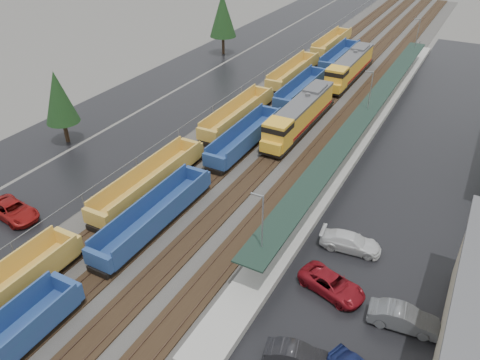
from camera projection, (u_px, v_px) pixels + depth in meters
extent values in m
cube|color=#302D2B|center=(321.00, 93.00, 71.24)|extent=(20.00, 160.00, 0.08)
cube|color=black|center=(285.00, 86.00, 73.59)|extent=(2.60, 160.00, 0.15)
cube|color=#473326|center=(281.00, 84.00, 73.83)|extent=(0.08, 160.00, 0.07)
cube|color=#473326|center=(289.00, 86.00, 73.25)|extent=(0.08, 160.00, 0.07)
cube|color=black|center=(309.00, 90.00, 71.98)|extent=(2.60, 160.00, 0.15)
cube|color=#473326|center=(304.00, 88.00, 72.21)|extent=(0.08, 160.00, 0.07)
cube|color=#473326|center=(313.00, 90.00, 71.63)|extent=(0.08, 160.00, 0.07)
cube|color=black|center=(334.00, 95.00, 70.37)|extent=(2.60, 160.00, 0.15)
cube|color=#473326|center=(329.00, 93.00, 70.60)|extent=(0.08, 160.00, 0.07)
cube|color=#473326|center=(338.00, 95.00, 70.02)|extent=(0.08, 160.00, 0.07)
cube|color=black|center=(360.00, 100.00, 68.76)|extent=(2.60, 160.00, 0.15)
cube|color=#473326|center=(355.00, 98.00, 68.99)|extent=(0.08, 160.00, 0.07)
cube|color=#473326|center=(365.00, 100.00, 68.41)|extent=(0.08, 160.00, 0.07)
cube|color=black|center=(235.00, 77.00, 77.30)|extent=(10.00, 160.00, 0.02)
cube|color=black|center=(185.00, 68.00, 81.32)|extent=(9.00, 160.00, 0.02)
cube|color=black|center=(442.00, 149.00, 56.16)|extent=(16.00, 100.00, 0.02)
cube|color=#9E9B93|center=(364.00, 130.00, 59.80)|extent=(3.00, 80.00, 0.70)
cylinder|color=gray|center=(287.00, 226.00, 40.37)|extent=(0.16, 0.16, 2.40)
cylinder|color=gray|center=(341.00, 152.00, 51.54)|extent=(0.16, 0.16, 2.40)
cylinder|color=gray|center=(376.00, 105.00, 62.70)|extent=(0.16, 0.16, 2.40)
cylinder|color=gray|center=(401.00, 72.00, 73.87)|extent=(0.16, 0.16, 2.40)
cylinder|color=gray|center=(419.00, 47.00, 85.03)|extent=(0.16, 0.16, 2.40)
cube|color=black|center=(368.00, 109.00, 58.29)|extent=(2.60, 65.00, 0.15)
cylinder|color=gray|center=(262.00, 239.00, 35.53)|extent=(0.12, 0.12, 8.00)
cube|color=gray|center=(257.00, 195.00, 33.65)|extent=(1.00, 0.15, 0.12)
cylinder|color=gray|center=(369.00, 103.00, 57.86)|extent=(0.12, 0.12, 8.00)
cube|color=gray|center=(369.00, 72.00, 55.98)|extent=(1.00, 0.15, 0.12)
cylinder|color=gray|center=(416.00, 43.00, 80.19)|extent=(0.12, 0.12, 8.00)
cube|color=gray|center=(417.00, 19.00, 78.31)|extent=(1.00, 0.15, 0.12)
cylinder|color=gray|center=(13.00, 252.00, 38.82)|extent=(0.08, 0.08, 2.00)
cylinder|color=gray|center=(83.00, 203.00, 44.78)|extent=(0.08, 0.08, 2.00)
cylinder|color=gray|center=(137.00, 166.00, 50.73)|extent=(0.08, 0.08, 2.00)
cylinder|color=gray|center=(179.00, 137.00, 56.69)|extent=(0.08, 0.08, 2.00)
cylinder|color=gray|center=(213.00, 113.00, 62.64)|extent=(0.08, 0.08, 2.00)
cylinder|color=gray|center=(241.00, 93.00, 68.60)|extent=(0.08, 0.08, 2.00)
cylinder|color=gray|center=(265.00, 77.00, 74.55)|extent=(0.08, 0.08, 2.00)
cylinder|color=gray|center=(285.00, 63.00, 80.51)|extent=(0.08, 0.08, 2.00)
cylinder|color=gray|center=(303.00, 50.00, 86.46)|extent=(0.08, 0.08, 2.00)
cylinder|color=gray|center=(318.00, 40.00, 92.42)|extent=(0.08, 0.08, 2.00)
cylinder|color=gray|center=(331.00, 31.00, 98.37)|extent=(0.08, 0.08, 2.00)
cylinder|color=gray|center=(343.00, 22.00, 104.33)|extent=(0.08, 0.08, 2.00)
cylinder|color=gray|center=(354.00, 15.00, 110.28)|extent=(0.08, 0.08, 2.00)
cylinder|color=gray|center=(363.00, 8.00, 116.24)|extent=(0.08, 0.08, 2.00)
cylinder|color=gray|center=(372.00, 2.00, 122.19)|extent=(0.08, 0.08, 2.00)
cube|color=gray|center=(265.00, 71.00, 74.02)|extent=(0.05, 160.00, 0.05)
cylinder|color=#332316|center=(66.00, 132.00, 57.07)|extent=(0.50, 0.50, 2.70)
cone|color=black|center=(58.00, 97.00, 54.67)|extent=(3.96, 3.96, 6.30)
cylinder|color=#332316|center=(223.00, 45.00, 87.09)|extent=(0.50, 0.50, 3.30)
cone|color=black|center=(223.00, 15.00, 84.16)|extent=(4.84, 4.84, 7.70)
cube|color=black|center=(300.00, 124.00, 60.11)|extent=(2.77, 18.46, 0.37)
cube|color=gold|center=(304.00, 110.00, 59.96)|extent=(2.58, 14.77, 2.77)
cube|color=gold|center=(278.00, 134.00, 53.82)|extent=(2.77, 2.95, 3.14)
cube|color=black|center=(278.00, 127.00, 53.32)|extent=(2.81, 3.00, 0.65)
cube|color=gold|center=(271.00, 147.00, 53.07)|extent=(2.58, 0.92, 1.29)
cube|color=#59595B|center=(305.00, 100.00, 59.17)|extent=(2.63, 14.77, 0.32)
cube|color=maroon|center=(294.00, 116.00, 61.08)|extent=(0.04, 14.77, 0.32)
cube|color=maroon|center=(313.00, 120.00, 60.02)|extent=(0.04, 14.77, 0.32)
cube|color=black|center=(300.00, 127.00, 60.31)|extent=(2.03, 5.54, 0.55)
cube|color=black|center=(280.00, 147.00, 55.45)|extent=(2.22, 3.69, 0.46)
cube|color=black|center=(318.00, 108.00, 65.07)|extent=(2.22, 3.69, 0.46)
cylinder|color=#59595B|center=(308.00, 95.00, 59.71)|extent=(0.65, 0.65, 0.46)
cube|color=#59595B|center=(315.00, 88.00, 61.80)|extent=(2.22, 3.69, 0.46)
cube|color=black|center=(349.00, 75.00, 75.74)|extent=(2.77, 18.46, 0.37)
cube|color=gold|center=(352.00, 64.00, 75.59)|extent=(2.58, 14.77, 2.77)
cube|color=gold|center=(336.00, 78.00, 69.45)|extent=(2.77, 2.95, 3.14)
cube|color=black|center=(337.00, 72.00, 68.96)|extent=(2.81, 3.00, 0.65)
cube|color=gold|center=(332.00, 88.00, 68.70)|extent=(2.58, 0.92, 1.29)
cube|color=#59595B|center=(354.00, 55.00, 74.80)|extent=(2.63, 14.77, 0.32)
cube|color=maroon|center=(344.00, 69.00, 76.71)|extent=(0.04, 14.77, 0.32)
cube|color=maroon|center=(359.00, 72.00, 75.65)|extent=(0.04, 14.77, 0.32)
cube|color=black|center=(349.00, 77.00, 75.94)|extent=(2.03, 5.54, 0.55)
cube|color=black|center=(336.00, 90.00, 71.08)|extent=(2.22, 3.69, 0.46)
cube|color=black|center=(360.00, 65.00, 80.70)|extent=(2.22, 3.69, 0.46)
cylinder|color=#59595B|center=(355.00, 52.00, 75.34)|extent=(0.65, 0.65, 0.46)
cube|color=#59595B|center=(360.00, 48.00, 77.43)|extent=(2.22, 3.69, 0.46)
cube|color=gold|center=(68.00, 240.00, 39.19)|extent=(2.78, 0.53, 1.50)
cube|color=black|center=(64.00, 255.00, 39.21)|extent=(2.14, 2.35, 0.53)
cube|color=gold|center=(150.00, 185.00, 47.80)|extent=(2.78, 15.00, 0.27)
cube|color=gold|center=(139.00, 173.00, 47.83)|extent=(0.16, 15.00, 1.92)
cube|color=gold|center=(160.00, 180.00, 46.75)|extent=(0.16, 15.00, 1.92)
cube|color=gold|center=(96.00, 219.00, 41.66)|extent=(2.78, 0.53, 1.50)
cube|color=gold|center=(192.00, 147.00, 53.14)|extent=(2.78, 0.53, 1.50)
cube|color=black|center=(104.00, 224.00, 42.79)|extent=(2.14, 2.35, 0.53)
cube|color=black|center=(189.00, 158.00, 53.15)|extent=(2.14, 2.35, 0.53)
cube|color=gold|center=(238.00, 117.00, 61.75)|extent=(2.78, 15.00, 0.27)
cube|color=gold|center=(229.00, 109.00, 61.78)|extent=(0.16, 15.00, 1.92)
cube|color=gold|center=(247.00, 112.00, 60.70)|extent=(0.16, 15.00, 1.92)
cube|color=gold|center=(207.00, 135.00, 55.61)|extent=(2.78, 0.53, 1.50)
cube|color=gold|center=(264.00, 93.00, 67.09)|extent=(2.78, 0.53, 1.50)
cube|color=black|center=(211.00, 141.00, 56.74)|extent=(2.14, 2.35, 0.53)
cube|color=black|center=(261.00, 101.00, 67.10)|extent=(2.14, 2.35, 0.53)
cube|color=gold|center=(293.00, 75.00, 75.70)|extent=(2.78, 15.00, 0.27)
cube|color=gold|center=(286.00, 68.00, 75.72)|extent=(0.16, 15.00, 1.92)
cube|color=gold|center=(302.00, 70.00, 74.65)|extent=(0.16, 15.00, 1.92)
cube|color=gold|center=(274.00, 85.00, 69.56)|extent=(2.78, 0.53, 1.50)
cube|color=gold|center=(311.00, 57.00, 81.04)|extent=(2.78, 0.53, 1.50)
cube|color=black|center=(275.00, 90.00, 70.69)|extent=(2.14, 2.35, 0.53)
cube|color=black|center=(309.00, 64.00, 81.05)|extent=(2.14, 2.35, 0.53)
cube|color=gold|center=(332.00, 45.00, 89.65)|extent=(2.78, 15.00, 0.27)
cube|color=gold|center=(325.00, 39.00, 89.67)|extent=(0.16, 15.00, 1.92)
cube|color=gold|center=(339.00, 41.00, 88.60)|extent=(0.16, 15.00, 1.92)
cube|color=gold|center=(318.00, 52.00, 83.51)|extent=(2.78, 0.53, 1.50)
cube|color=gold|center=(344.00, 32.00, 94.99)|extent=(2.78, 0.53, 1.50)
cube|color=black|center=(319.00, 57.00, 84.64)|extent=(2.14, 2.35, 0.53)
cube|color=black|center=(343.00, 38.00, 95.00)|extent=(2.14, 2.35, 0.53)
cube|color=navy|center=(67.00, 287.00, 34.60)|extent=(2.75, 0.53, 1.48)
cube|color=black|center=(63.00, 303.00, 34.61)|extent=(2.12, 2.33, 0.53)
cube|color=navy|center=(155.00, 219.00, 42.85)|extent=(2.75, 14.12, 0.26)
cube|color=navy|center=(143.00, 207.00, 42.88)|extent=(0.16, 14.12, 1.91)
cube|color=navy|center=(166.00, 215.00, 41.81)|extent=(0.16, 14.12, 1.91)
cube|color=navy|center=(98.00, 260.00, 37.05)|extent=(2.75, 0.53, 1.48)
cube|color=navy|center=(198.00, 176.00, 47.87)|extent=(2.75, 0.53, 1.48)
cube|color=black|center=(107.00, 265.00, 38.16)|extent=(2.12, 2.33, 0.53)
cube|color=black|center=(194.00, 188.00, 47.89)|extent=(2.12, 2.33, 0.53)
cube|color=navy|center=(246.00, 140.00, 56.13)|extent=(2.75, 14.12, 0.26)
cube|color=navy|center=(236.00, 131.00, 56.15)|extent=(0.16, 14.12, 1.91)
cube|color=navy|center=(256.00, 136.00, 55.08)|extent=(0.16, 14.12, 1.91)
cube|color=navy|center=(214.00, 162.00, 50.32)|extent=(2.75, 0.53, 1.48)
cube|color=navy|center=(272.00, 113.00, 61.14)|extent=(2.75, 0.53, 1.48)
cube|color=black|center=(218.00, 167.00, 51.43)|extent=(2.12, 2.33, 0.53)
cube|color=black|center=(269.00, 122.00, 61.16)|extent=(2.12, 2.33, 0.53)
cube|color=navy|center=(302.00, 92.00, 69.40)|extent=(2.75, 14.12, 0.26)
cube|color=navy|center=(294.00, 84.00, 69.42)|extent=(0.16, 14.12, 1.91)
cube|color=navy|center=(311.00, 87.00, 68.36)|extent=(0.16, 14.12, 1.91)
cube|color=navy|center=(282.00, 104.00, 63.59)|extent=(2.75, 0.53, 1.48)
cube|color=navy|center=(319.00, 72.00, 74.42)|extent=(2.75, 0.53, 1.48)
cube|color=black|center=(284.00, 109.00, 64.70)|extent=(2.12, 2.33, 0.53)
cube|color=black|center=(317.00, 80.00, 74.43)|extent=(2.12, 2.33, 0.53)
cube|color=navy|center=(340.00, 59.00, 82.67)|extent=(2.75, 14.12, 0.26)
cube|color=navy|center=(333.00, 52.00, 82.69)|extent=(0.16, 14.12, 1.91)
cube|color=navy|center=(348.00, 55.00, 81.63)|extent=(0.16, 14.12, 1.91)
cube|color=navy|center=(326.00, 67.00, 76.86)|extent=(2.75, 0.53, 1.48)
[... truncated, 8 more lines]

